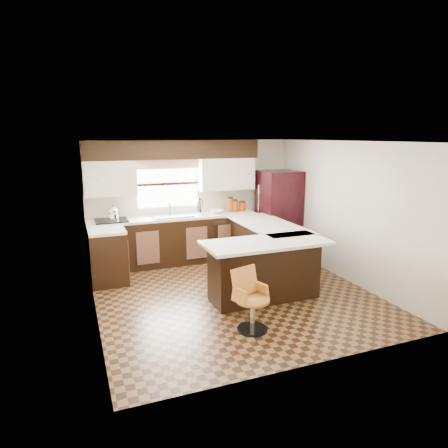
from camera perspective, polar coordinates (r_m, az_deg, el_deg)
name	(u,v)px	position (r m, az deg, el deg)	size (l,w,h in m)	color
floor	(233,293)	(6.52, 1.28, -9.89)	(4.40, 4.40, 0.00)	#49301A
ceiling	(234,141)	(6.03, 1.39, 11.71)	(4.40, 4.40, 0.00)	silver
wall_back	(192,200)	(8.20, -4.58, 3.48)	(4.40, 4.40, 0.00)	beige
wall_front	(314,262)	(4.28, 12.74, -5.29)	(4.40, 4.40, 0.00)	beige
wall_left	(91,232)	(5.71, -18.51, -1.15)	(4.40, 4.40, 0.00)	beige
wall_right	(345,211)	(7.22, 16.92, 1.72)	(4.40, 4.40, 0.00)	beige
base_cab_back	(175,241)	(7.96, -6.97, -2.38)	(3.30, 0.60, 0.90)	black
base_cab_left	(108,257)	(7.13, -16.24, -4.58)	(0.60, 0.70, 0.90)	black
counter_back	(175,217)	(7.85, -7.06, 0.95)	(3.30, 0.60, 0.04)	silver
counter_left	(106,230)	(7.01, -16.48, -0.88)	(0.60, 0.70, 0.04)	silver
soffit	(174,150)	(7.83, -7.19, 10.49)	(3.40, 0.35, 0.36)	black
upper_cab_left	(110,178)	(7.66, -16.02, 6.31)	(0.94, 0.35, 0.64)	beige
upper_cab_right	(226,174)	(8.19, 0.30, 7.17)	(1.14, 0.35, 0.64)	beige
window_pane	(168,184)	(8.01, -8.03, 5.70)	(1.20, 0.02, 0.90)	white
valance	(168,164)	(7.93, -8.05, 8.47)	(1.30, 0.06, 0.18)	#D19B93
sink	(172,216)	(7.81, -7.39, 1.17)	(0.75, 0.45, 0.03)	#B2B2B7
dishwasher	(228,240)	(8.00, 0.50, -2.36)	(0.58, 0.03, 0.78)	black
cooktop	(111,220)	(7.63, -15.80, 0.49)	(0.58, 0.50, 0.03)	black
peninsula_long	(266,251)	(7.27, 5.98, -3.81)	(0.60, 1.95, 0.90)	black
peninsula_return	(264,271)	(6.21, 5.76, -6.68)	(1.65, 0.60, 0.90)	black
counter_pen_long	(269,225)	(7.17, 6.42, -0.14)	(0.84, 1.95, 0.04)	silver
counter_pen_return	(266,243)	(5.99, 6.08, -2.69)	(1.89, 0.84, 0.04)	silver
refrigerator	(278,214)	(8.39, 7.79, 1.46)	(0.76, 0.73, 1.78)	black
bar_chair	(253,301)	(5.24, 4.14, -10.89)	(0.44, 0.44, 0.82)	#C2772D
kettle	(113,213)	(7.60, -15.60, 1.59)	(0.20, 0.20, 0.27)	silver
percolator	(200,207)	(7.96, -3.51, 2.43)	(0.15, 0.15, 0.30)	silver
mixing_bowl	(216,212)	(8.09, -1.11, 1.78)	(0.26, 0.26, 0.06)	white
canister_large	(230,205)	(8.20, 0.89, 2.70)	(0.12, 0.12, 0.28)	#85380C
canister_med	(235,206)	(8.24, 1.53, 2.54)	(0.14, 0.14, 0.22)	#85380C
canister_small	(242,207)	(8.31, 2.60, 2.49)	(0.14, 0.14, 0.18)	#85380C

